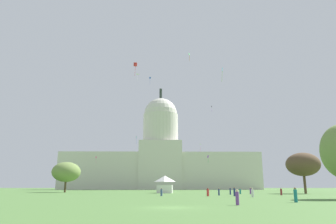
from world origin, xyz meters
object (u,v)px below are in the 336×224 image
at_px(kite_black_high, 212,107).
at_px(capitol_building, 160,160).
at_px(person_purple_back_right, 237,198).
at_px(person_white_aisle_center, 253,193).
at_px(event_tent, 165,184).
at_px(person_navy_front_right, 230,191).
at_px(person_navy_front_left, 234,192).
at_px(person_denim_lawn_far_right, 161,192).
at_px(person_purple_near_tree_west, 250,191).
at_px(kite_red_high, 135,65).
at_px(kite_cyan_high, 222,71).
at_px(kite_pink_low, 96,158).
at_px(tree_west_near, 66,172).
at_px(kite_green_high, 189,55).
at_px(person_navy_edge_west, 219,192).
at_px(person_teal_near_tree_east, 240,191).
at_px(kite_violet_low, 208,157).
at_px(kite_blue_high, 150,79).
at_px(person_red_back_center, 208,192).
at_px(tree_east_mid, 303,164).
at_px(kite_turquoise_mid, 136,138).
at_px(person_teal_mid_left, 296,195).
at_px(person_maroon_front_center, 281,192).
at_px(kite_white_high, 137,76).
at_px(kite_lime_mid, 199,145).

bearing_deg(kite_black_high, capitol_building, -58.72).
bearing_deg(person_purple_back_right, person_white_aisle_center, -119.26).
relative_size(event_tent, person_navy_front_right, 3.89).
height_order(person_navy_front_left, person_denim_lawn_far_right, person_navy_front_left).
bearing_deg(person_purple_near_tree_west, kite_red_high, -149.58).
height_order(person_navy_front_left, person_purple_near_tree_west, person_navy_front_left).
bearing_deg(kite_cyan_high, kite_pink_low, 94.28).
xyz_separation_m(tree_west_near, kite_green_high, (41.11, -8.62, 38.57)).
bearing_deg(person_denim_lawn_far_right, person_navy_edge_west, 50.62).
height_order(person_teal_near_tree_east, kite_black_high, kite_black_high).
bearing_deg(tree_west_near, kite_black_high, 47.91).
distance_m(person_navy_front_left, kite_red_high, 52.58).
xyz_separation_m(person_denim_lawn_far_right, kite_cyan_high, (18.72, 25.23, 36.07)).
distance_m(event_tent, person_teal_near_tree_east, 23.35).
xyz_separation_m(kite_violet_low, kite_blue_high, (-24.64, 30.31, 43.40)).
distance_m(person_navy_front_right, person_red_back_center, 14.33).
bearing_deg(person_white_aisle_center, tree_east_mid, 113.84).
height_order(tree_east_mid, person_purple_back_right, tree_east_mid).
height_order(kite_cyan_high, kite_turquoise_mid, kite_cyan_high).
bearing_deg(person_purple_near_tree_west, kite_pink_low, 171.57).
bearing_deg(person_navy_front_right, kite_red_high, -124.80).
bearing_deg(person_denim_lawn_far_right, kite_turquoise_mid, 132.65).
bearing_deg(person_teal_mid_left, person_navy_edge_west, 148.30).
xyz_separation_m(person_maroon_front_center, kite_violet_low, (-8.63, 52.47, 12.40)).
bearing_deg(kite_white_high, person_navy_front_right, 92.48).
relative_size(person_red_back_center, kite_lime_mid, 0.50).
bearing_deg(person_purple_back_right, kite_lime_mid, -104.77).
xyz_separation_m(person_white_aisle_center, kite_lime_mid, (-0.76, 75.02, 18.53)).
bearing_deg(kite_black_high, person_navy_edge_west, 69.37).
height_order(person_navy_front_left, person_navy_edge_west, person_navy_front_left).
height_order(kite_green_high, kite_pink_low, kite_green_high).
bearing_deg(tree_east_mid, person_teal_mid_left, -115.36).
xyz_separation_m(person_teal_mid_left, person_maroon_front_center, (10.33, 32.59, -0.10)).
xyz_separation_m(capitol_building, kite_lime_mid, (17.08, -70.92, 0.78)).
distance_m(event_tent, kite_cyan_high, 38.85).
bearing_deg(kite_cyan_high, tree_east_mid, -38.88).
bearing_deg(kite_red_high, kite_white_high, -88.04).
relative_size(person_teal_mid_left, kite_turquoise_mid, 0.41).
xyz_separation_m(person_maroon_front_center, kite_blue_high, (-33.28, 82.77, 55.80)).
relative_size(tree_west_near, kite_black_high, 3.11).
bearing_deg(person_purple_near_tree_west, event_tent, -164.65).
bearing_deg(person_navy_front_left, person_teal_near_tree_east, -21.27).
relative_size(kite_black_high, kite_green_high, 1.27).
relative_size(tree_east_mid, person_teal_near_tree_east, 7.67).
relative_size(capitol_building, kite_blue_high, 29.93).
height_order(capitol_building, kite_pink_low, capitol_building).
xyz_separation_m(person_red_back_center, kite_violet_low, (8.95, 59.74, 12.40)).
bearing_deg(tree_west_near, person_teal_near_tree_east, -24.06).
bearing_deg(kite_lime_mid, kite_blue_high, -104.23).
relative_size(person_teal_near_tree_east, kite_turquoise_mid, 0.33).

